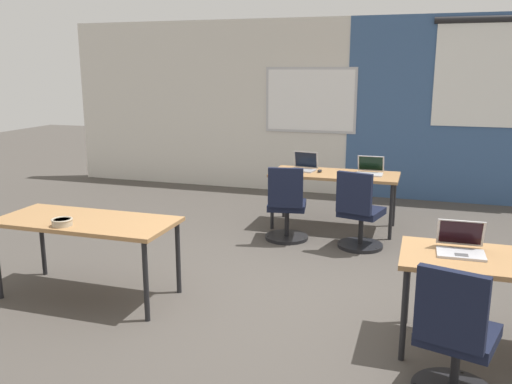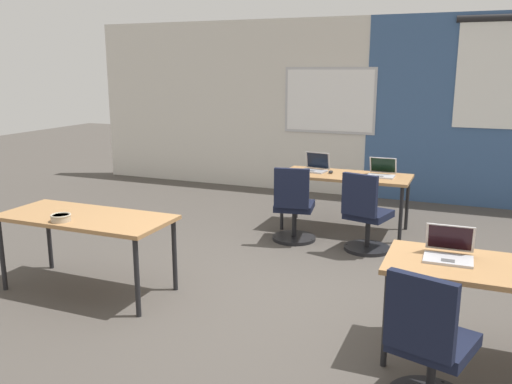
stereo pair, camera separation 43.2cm
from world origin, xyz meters
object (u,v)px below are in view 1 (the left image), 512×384
at_px(desk_near_left, 86,226).
at_px(chair_far_left, 286,210).
at_px(laptop_far_right, 370,170).
at_px(laptop_far_left, 303,166).
at_px(laptop_near_right_inner, 461,246).
at_px(chair_near_right_inner, 454,346).
at_px(chair_far_right, 359,217).
at_px(desk_far_center, 334,178).
at_px(snack_bowl, 62,222).
at_px(mouse_far_left, 320,171).

height_order(desk_near_left, chair_far_left, chair_far_left).
bearing_deg(laptop_far_right, laptop_far_left, 179.20).
relative_size(laptop_far_left, laptop_far_right, 1.12).
distance_m(desk_near_left, laptop_near_right_inner, 3.12).
xyz_separation_m(chair_far_left, chair_near_right_inner, (1.77, -2.80, 0.00)).
distance_m(chair_far_right, laptop_near_right_inner, 2.23).
distance_m(desk_far_center, snack_bowl, 3.54).
bearing_deg(desk_near_left, chair_near_right_inner, -13.01).
bearing_deg(laptop_near_right_inner, mouse_far_left, 118.45).
height_order(desk_far_center, laptop_far_left, laptop_far_left).
height_order(desk_near_left, laptop_near_right_inner, laptop_near_right_inner).
xyz_separation_m(laptop_far_left, chair_far_left, (-0.02, -0.79, -0.39)).
distance_m(desk_far_center, laptop_far_left, 0.45).
height_order(chair_near_right_inner, snack_bowl, chair_near_right_inner).
relative_size(chair_far_right, snack_bowl, 5.18).
xyz_separation_m(desk_near_left, snack_bowl, (-0.07, -0.23, 0.10)).
relative_size(mouse_far_left, snack_bowl, 0.56).
distance_m(laptop_far_right, laptop_near_right_inner, 2.96).
height_order(laptop_far_right, chair_near_right_inner, laptop_far_right).
relative_size(desk_far_center, laptop_far_left, 4.34).
height_order(chair_far_right, chair_near_right_inner, same).
xyz_separation_m(laptop_far_right, chair_far_right, (-0.02, -0.82, -0.39)).
relative_size(desk_near_left, laptop_far_left, 4.34).
distance_m(laptop_far_left, chair_near_right_inner, 4.01).
xyz_separation_m(desk_near_left, chair_far_right, (2.16, 2.04, -0.28)).
xyz_separation_m(mouse_far_left, laptop_far_right, (0.63, 0.06, 0.03)).
distance_m(chair_far_left, laptop_near_right_inner, 2.75).
xyz_separation_m(chair_far_right, laptop_near_right_inner, (0.95, -1.98, 0.39)).
relative_size(desk_near_left, laptop_near_right_inner, 4.76).
xyz_separation_m(laptop_far_left, laptop_far_right, (0.86, -0.01, -0.00)).
bearing_deg(snack_bowl, desk_far_center, 58.94).
bearing_deg(desk_near_left, desk_far_center, 57.99).
distance_m(desk_near_left, chair_far_right, 2.99).
bearing_deg(desk_far_center, laptop_near_right_inner, -63.48).
height_order(desk_near_left, laptop_far_right, laptop_far_right).
bearing_deg(laptop_far_left, laptop_near_right_inner, -48.49).
bearing_deg(chair_far_left, laptop_near_right_inner, 122.41).
distance_m(mouse_far_left, chair_near_right_inner, 3.85).
bearing_deg(chair_far_right, desk_near_left, 58.09).
height_order(desk_far_center, chair_near_right_inner, chair_near_right_inner).
bearing_deg(laptop_near_right_inner, laptop_far_right, 107.26).
xyz_separation_m(laptop_far_right, laptop_near_right_inner, (0.93, -2.80, 0.00)).
relative_size(chair_far_left, snack_bowl, 5.18).
relative_size(desk_far_center, chair_far_right, 1.74).
height_order(desk_far_center, chair_far_right, chair_far_right).
bearing_deg(laptop_near_right_inner, laptop_far_left, 121.31).
relative_size(chair_far_right, laptop_near_right_inner, 2.74).
relative_size(laptop_far_left, snack_bowl, 2.08).
relative_size(laptop_far_right, chair_far_right, 0.36).
xyz_separation_m(desk_near_left, laptop_far_right, (2.18, 2.86, 0.11)).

